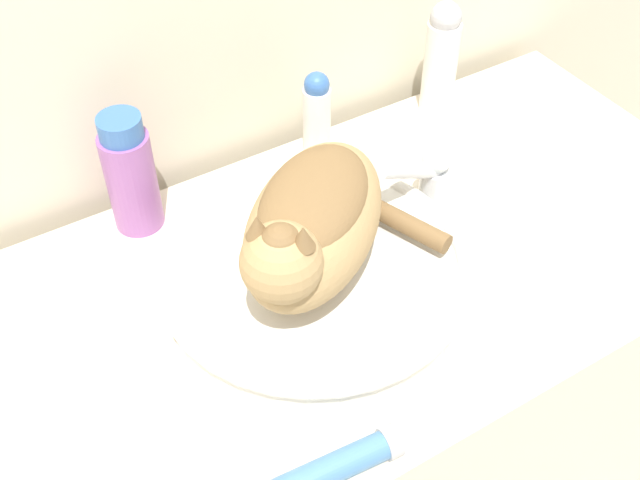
% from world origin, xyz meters
% --- Properties ---
extents(vanity_counter, '(1.26, 0.60, 0.89)m').
position_xyz_m(vanity_counter, '(0.00, 0.30, 0.44)').
color(vanity_counter, beige).
rests_on(vanity_counter, ground_plane).
extents(sink_basin, '(0.43, 0.43, 0.06)m').
position_xyz_m(sink_basin, '(-0.05, 0.29, 0.92)').
color(sink_basin, silver).
rests_on(sink_basin, vanity_counter).
extents(cat, '(0.34, 0.31, 0.18)m').
position_xyz_m(cat, '(-0.06, 0.28, 1.03)').
color(cat, tan).
rests_on(cat, sink_basin).
extents(faucet, '(0.15, 0.06, 0.15)m').
position_xyz_m(faucet, '(0.17, 0.35, 0.96)').
color(faucet, silver).
rests_on(faucet, vanity_counter).
extents(lotion_bottle_white, '(0.06, 0.06, 0.21)m').
position_xyz_m(lotion_bottle_white, '(0.35, 0.55, 0.99)').
color(lotion_bottle_white, white).
rests_on(lotion_bottle_white, vanity_counter).
extents(deodorant_stick, '(0.04, 0.04, 0.16)m').
position_xyz_m(deodorant_stick, '(0.10, 0.55, 0.97)').
color(deodorant_stick, white).
rests_on(deodorant_stick, vanity_counter).
extents(mouthwash_bottle, '(0.07, 0.07, 0.19)m').
position_xyz_m(mouthwash_bottle, '(-0.21, 0.55, 0.98)').
color(mouthwash_bottle, '#93569E').
rests_on(mouthwash_bottle, vanity_counter).
extents(cream_tube, '(0.17, 0.05, 0.04)m').
position_xyz_m(cream_tube, '(-0.18, 0.04, 0.90)').
color(cream_tube, '#4C7FB2').
rests_on(cream_tube, vanity_counter).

